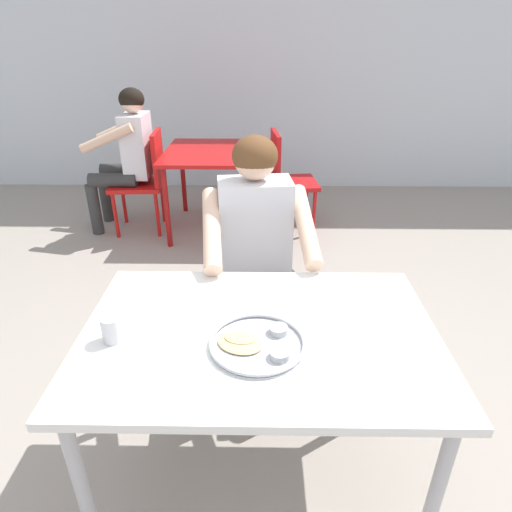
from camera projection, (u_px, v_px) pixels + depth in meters
ground_plane at (261, 472)px, 1.82m from camera, size 12.00×12.00×0.05m
back_wall at (264, 21)px, 4.39m from camera, size 12.00×0.12×3.40m
table_foreground at (260, 349)px, 1.48m from camera, size 1.18×0.79×0.73m
thali_tray at (259, 343)px, 1.37m from camera, size 0.31×0.31×0.03m
drinking_cup at (113, 328)px, 1.38m from camera, size 0.07×0.07×0.09m
chair_foreground at (255, 263)px, 2.33m from camera, size 0.43×0.42×0.89m
diner_foreground at (258, 245)px, 2.03m from camera, size 0.53×0.58×1.21m
table_background_red at (220, 159)px, 3.75m from camera, size 0.93×0.93×0.71m
chair_red_left at (147, 176)px, 3.78m from camera, size 0.47×0.44×0.88m
chair_red_right at (286, 175)px, 3.81m from camera, size 0.43×0.47×0.87m
patron_background at (127, 148)px, 3.72m from camera, size 0.55×0.49×1.21m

